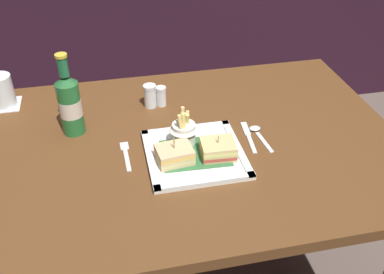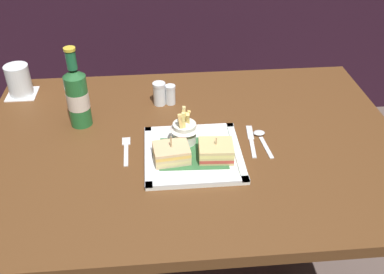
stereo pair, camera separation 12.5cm
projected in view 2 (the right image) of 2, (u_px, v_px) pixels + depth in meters
The scene contains 13 objects.
dining_table at pixel (191, 175), 1.38m from camera, with size 1.27×0.88×0.75m.
square_plate at pixel (193, 154), 1.24m from camera, with size 0.27×0.27×0.02m.
sandwich_half_left at pixel (171, 153), 1.20m from camera, with size 0.11×0.09×0.08m.
sandwich_half_right at pixel (216, 151), 1.21m from camera, with size 0.10×0.09×0.07m.
fries_cup at pixel (184, 129), 1.26m from camera, with size 0.08×0.08×0.11m.
beer_bottle at pixel (77, 96), 1.32m from camera, with size 0.07×0.07×0.26m.
drink_coaster at pixel (22, 94), 1.53m from camera, with size 0.10×0.10×0.00m, color silver.
water_glass at pixel (19, 82), 1.50m from camera, with size 0.08×0.08×0.11m.
fork at pixel (126, 149), 1.27m from camera, with size 0.02×0.14×0.00m.
knife at pixel (251, 140), 1.31m from camera, with size 0.03×0.16×0.00m.
spoon at pixel (261, 137), 1.31m from camera, with size 0.03×0.14×0.01m.
salt_shaker at pixel (159, 95), 1.46m from camera, with size 0.04×0.04×0.08m.
pepper_shaker at pixel (170, 96), 1.47m from camera, with size 0.03×0.03×0.07m.
Camera 2 is at (-0.09, -1.06, 1.51)m, focal length 41.07 mm.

